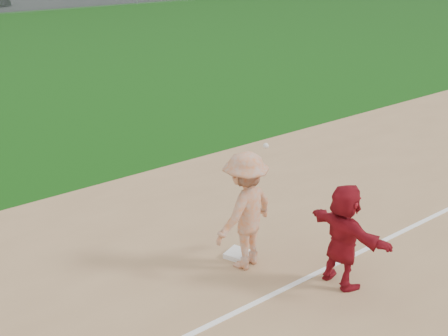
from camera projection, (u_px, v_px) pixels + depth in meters
ground at (275, 259)px, 10.11m from camera, size 160.00×160.00×0.00m
foul_line at (307, 278)px, 9.51m from camera, size 60.00×0.10×0.01m
first_base at (238, 254)px, 10.15m from camera, size 0.52×0.52×0.09m
base_runner at (343, 236)px, 9.05m from camera, size 0.58×1.67×1.78m
first_base_play at (245, 211)px, 9.53m from camera, size 1.49×1.06×2.22m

